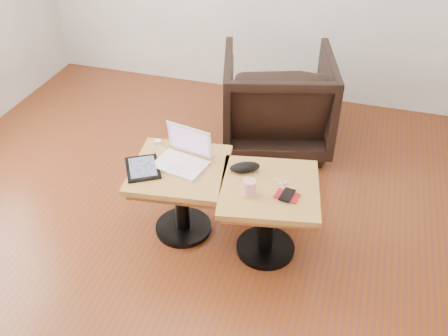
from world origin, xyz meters
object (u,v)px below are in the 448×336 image
(side_table_left, at_px, (181,184))
(side_table_right, at_px, (268,203))
(armchair, at_px, (277,100))
(laptop, at_px, (183,157))
(striped_cup, at_px, (249,187))

(side_table_left, distance_m, side_table_right, 0.54)
(side_table_left, height_order, armchair, armchair)
(side_table_right, xyz_separation_m, laptop, (-0.53, 0.07, 0.17))
(side_table_left, relative_size, striped_cup, 6.60)
(side_table_left, relative_size, laptop, 1.82)
(laptop, relative_size, armchair, 0.41)
(side_table_left, height_order, laptop, laptop)
(side_table_right, distance_m, striped_cup, 0.22)
(side_table_left, distance_m, armchair, 1.21)
(laptop, height_order, striped_cup, laptop)
(side_table_left, relative_size, side_table_right, 0.96)
(laptop, bearing_deg, armchair, 84.59)
(armchair, bearing_deg, striped_cup, 79.82)
(armchair, bearing_deg, side_table_right, 84.63)
(side_table_right, relative_size, armchair, 0.77)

